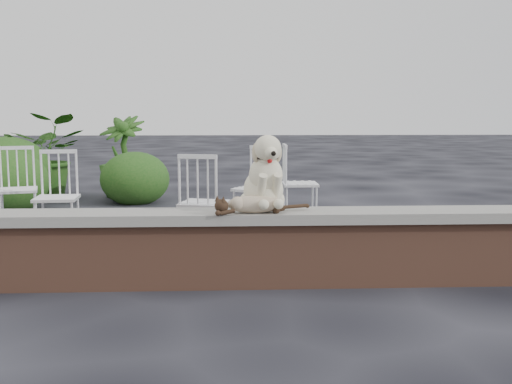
{
  "coord_description": "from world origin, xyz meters",
  "views": [
    {
      "loc": [
        0.13,
        -4.55,
        1.34
      ],
      "look_at": [
        0.35,
        0.2,
        0.7
      ],
      "focal_mm": 42.29,
      "sensor_mm": 36.0,
      "label": 1
    }
  ],
  "objects_px": {
    "chair_c": "(204,201)",
    "potted_plant_b": "(122,157)",
    "chair_d": "(256,188)",
    "chair_a": "(18,188)",
    "cat": "(254,203)",
    "potted_plant_a": "(48,155)",
    "dog": "(263,172)",
    "chair_e": "(300,183)",
    "chair_b": "(57,196)"
  },
  "relations": [
    {
      "from": "cat",
      "to": "chair_c",
      "type": "xyz_separation_m",
      "value": [
        -0.43,
        1.35,
        -0.19
      ]
    },
    {
      "from": "chair_d",
      "to": "chair_e",
      "type": "distance_m",
      "value": 0.73
    },
    {
      "from": "chair_c",
      "to": "potted_plant_b",
      "type": "distance_m",
      "value": 3.94
    },
    {
      "from": "cat",
      "to": "chair_b",
      "type": "relative_size",
      "value": 0.95
    },
    {
      "from": "dog",
      "to": "potted_plant_b",
      "type": "distance_m",
      "value": 5.24
    },
    {
      "from": "dog",
      "to": "chair_d",
      "type": "distance_m",
      "value": 2.29
    },
    {
      "from": "dog",
      "to": "cat",
      "type": "relative_size",
      "value": 0.67
    },
    {
      "from": "cat",
      "to": "chair_d",
      "type": "height_order",
      "value": "chair_d"
    },
    {
      "from": "dog",
      "to": "chair_b",
      "type": "xyz_separation_m",
      "value": [
        -2.04,
        1.62,
        -0.41
      ]
    },
    {
      "from": "chair_c",
      "to": "potted_plant_b",
      "type": "height_order",
      "value": "potted_plant_b"
    },
    {
      "from": "dog",
      "to": "potted_plant_b",
      "type": "height_order",
      "value": "potted_plant_b"
    },
    {
      "from": "cat",
      "to": "chair_d",
      "type": "xyz_separation_m",
      "value": [
        0.13,
        2.4,
        -0.19
      ]
    },
    {
      "from": "cat",
      "to": "chair_c",
      "type": "relative_size",
      "value": 0.95
    },
    {
      "from": "cat",
      "to": "chair_a",
      "type": "height_order",
      "value": "chair_a"
    },
    {
      "from": "chair_a",
      "to": "potted_plant_b",
      "type": "relative_size",
      "value": 0.74
    },
    {
      "from": "chair_b",
      "to": "chair_d",
      "type": "xyz_separation_m",
      "value": [
        2.08,
        0.63,
        0.0
      ]
    },
    {
      "from": "potted_plant_a",
      "to": "potted_plant_b",
      "type": "height_order",
      "value": "potted_plant_a"
    },
    {
      "from": "chair_e",
      "to": "potted_plant_b",
      "type": "relative_size",
      "value": 0.74
    },
    {
      "from": "dog",
      "to": "potted_plant_b",
      "type": "bearing_deg",
      "value": 99.86
    },
    {
      "from": "chair_c",
      "to": "cat",
      "type": "bearing_deg",
      "value": 122.67
    },
    {
      "from": "potted_plant_a",
      "to": "potted_plant_b",
      "type": "bearing_deg",
      "value": -1.68
    },
    {
      "from": "chair_c",
      "to": "chair_b",
      "type": "relative_size",
      "value": 1.0
    },
    {
      "from": "chair_a",
      "to": "cat",
      "type": "bearing_deg",
      "value": -60.08
    },
    {
      "from": "potted_plant_a",
      "to": "cat",
      "type": "bearing_deg",
      "value": -59.41
    },
    {
      "from": "potted_plant_b",
      "to": "chair_c",
      "type": "bearing_deg",
      "value": -68.99
    },
    {
      "from": "chair_a",
      "to": "chair_d",
      "type": "bearing_deg",
      "value": -17.66
    },
    {
      "from": "chair_d",
      "to": "potted_plant_a",
      "type": "height_order",
      "value": "potted_plant_a"
    },
    {
      "from": "dog",
      "to": "chair_d",
      "type": "xyz_separation_m",
      "value": [
        0.05,
        2.25,
        -0.41
      ]
    },
    {
      "from": "chair_b",
      "to": "chair_a",
      "type": "distance_m",
      "value": 0.93
    },
    {
      "from": "chair_d",
      "to": "chair_a",
      "type": "bearing_deg",
      "value": -147.48
    },
    {
      "from": "chair_d",
      "to": "chair_a",
      "type": "height_order",
      "value": "same"
    },
    {
      "from": "chair_c",
      "to": "chair_b",
      "type": "xyz_separation_m",
      "value": [
        -1.53,
        0.42,
        0.0
      ]
    },
    {
      "from": "chair_d",
      "to": "chair_b",
      "type": "bearing_deg",
      "value": -129.5
    },
    {
      "from": "chair_c",
      "to": "chair_e",
      "type": "bearing_deg",
      "value": -111.31
    },
    {
      "from": "chair_c",
      "to": "chair_d",
      "type": "relative_size",
      "value": 1.0
    },
    {
      "from": "potted_plant_b",
      "to": "chair_a",
      "type": "bearing_deg",
      "value": -106.18
    },
    {
      "from": "dog",
      "to": "cat",
      "type": "bearing_deg",
      "value": -129.71
    },
    {
      "from": "dog",
      "to": "chair_a",
      "type": "xyz_separation_m",
      "value": [
        -2.66,
        2.3,
        -0.41
      ]
    },
    {
      "from": "dog",
      "to": "chair_e",
      "type": "height_order",
      "value": "dog"
    },
    {
      "from": "dog",
      "to": "chair_b",
      "type": "height_order",
      "value": "dog"
    },
    {
      "from": "chair_c",
      "to": "chair_b",
      "type": "height_order",
      "value": "same"
    },
    {
      "from": "chair_a",
      "to": "chair_e",
      "type": "xyz_separation_m",
      "value": [
        3.28,
        0.41,
        0.0
      ]
    },
    {
      "from": "dog",
      "to": "potted_plant_b",
      "type": "relative_size",
      "value": 0.47
    },
    {
      "from": "chair_a",
      "to": "chair_c",
      "type": "bearing_deg",
      "value": -43.76
    },
    {
      "from": "chair_c",
      "to": "potted_plant_b",
      "type": "xyz_separation_m",
      "value": [
        -1.41,
        3.68,
        0.17
      ]
    },
    {
      "from": "chair_d",
      "to": "potted_plant_b",
      "type": "relative_size",
      "value": 0.74
    },
    {
      "from": "cat",
      "to": "chair_d",
      "type": "distance_m",
      "value": 2.41
    },
    {
      "from": "potted_plant_b",
      "to": "chair_d",
      "type": "bearing_deg",
      "value": -53.12
    },
    {
      "from": "chair_d",
      "to": "potted_plant_a",
      "type": "xyz_separation_m",
      "value": [
        -3.11,
        2.65,
        0.19
      ]
    },
    {
      "from": "chair_a",
      "to": "chair_e",
      "type": "relative_size",
      "value": 1.0
    }
  ]
}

